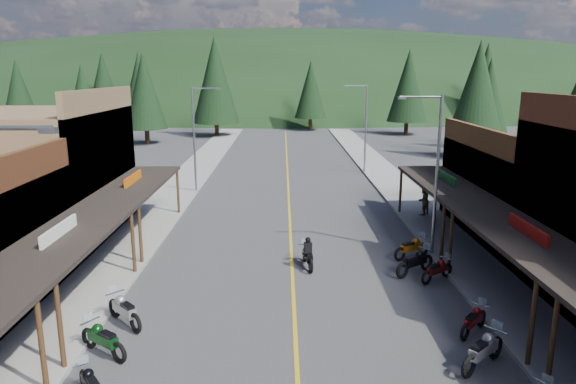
{
  "coord_description": "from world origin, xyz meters",
  "views": [
    {
      "loc": [
        -0.42,
        -16.49,
        8.99
      ],
      "look_at": [
        -0.16,
        9.3,
        3.0
      ],
      "focal_mm": 32.0,
      "sensor_mm": 36.0,
      "label": 1
    }
  ],
  "objects_px": {
    "bike_west_6": "(91,384)",
    "bike_east_7": "(483,349)",
    "bike_west_7": "(103,338)",
    "bike_east_10": "(415,261)",
    "bike_east_11": "(412,247)",
    "bike_west_8": "(124,309)",
    "rider_on_bike": "(308,255)",
    "pedestrian_east_b": "(423,200)",
    "pine_9": "(489,96)",
    "shop_east_3": "(536,191)",
    "pine_3": "(311,89)",
    "bike_east_9": "(437,269)",
    "pine_8": "(84,102)",
    "pine_10": "(144,91)",
    "pine_1": "(140,84)",
    "pine_7": "(103,83)",
    "pine_11": "(478,91)",
    "pine_5": "(486,79)",
    "pine_2": "(215,80)",
    "streetlight_1": "(196,135)",
    "pine_4": "(408,85)",
    "bike_east_8": "(474,319)",
    "pine_0": "(18,90)",
    "shop_west_3": "(40,175)"
  },
  "relations": [
    {
      "from": "bike_west_6",
      "to": "bike_east_7",
      "type": "distance_m",
      "value": 11.67
    },
    {
      "from": "bike_west_7",
      "to": "bike_east_10",
      "type": "relative_size",
      "value": 0.94
    },
    {
      "from": "bike_east_11",
      "to": "bike_west_8",
      "type": "bearing_deg",
      "value": -90.11
    },
    {
      "from": "rider_on_bike",
      "to": "pedestrian_east_b",
      "type": "height_order",
      "value": "pedestrian_east_b"
    },
    {
      "from": "bike_west_8",
      "to": "pedestrian_east_b",
      "type": "xyz_separation_m",
      "value": [
        14.71,
        14.36,
        0.44
      ]
    },
    {
      "from": "pine_9",
      "to": "bike_west_8",
      "type": "relative_size",
      "value": 4.73
    },
    {
      "from": "shop_east_3",
      "to": "rider_on_bike",
      "type": "relative_size",
      "value": 5.09
    },
    {
      "from": "pine_3",
      "to": "bike_east_9",
      "type": "relative_size",
      "value": 5.51
    },
    {
      "from": "pine_8",
      "to": "pine_10",
      "type": "height_order",
      "value": "pine_10"
    },
    {
      "from": "pine_1",
      "to": "pine_3",
      "type": "relative_size",
      "value": 1.14
    },
    {
      "from": "pine_1",
      "to": "pine_7",
      "type": "bearing_deg",
      "value": 143.13
    },
    {
      "from": "pine_11",
      "to": "pine_10",
      "type": "bearing_deg",
      "value": 162.47
    },
    {
      "from": "pine_5",
      "to": "bike_west_6",
      "type": "xyz_separation_m",
      "value": [
        -39.77,
        -75.77,
        -7.43
      ]
    },
    {
      "from": "bike_west_6",
      "to": "pine_2",
      "type": "bearing_deg",
      "value": 57.19
    },
    {
      "from": "pine_9",
      "to": "pine_10",
      "type": "relative_size",
      "value": 0.93
    },
    {
      "from": "shop_east_3",
      "to": "bike_east_7",
      "type": "relative_size",
      "value": 4.76
    },
    {
      "from": "streetlight_1",
      "to": "pine_11",
      "type": "bearing_deg",
      "value": 30.7
    },
    {
      "from": "pine_2",
      "to": "bike_east_11",
      "type": "xyz_separation_m",
      "value": [
        15.95,
        -50.45,
        -7.38
      ]
    },
    {
      "from": "pine_4",
      "to": "bike_east_11",
      "type": "relative_size",
      "value": 5.82
    },
    {
      "from": "shop_east_3",
      "to": "pine_5",
      "type": "distance_m",
      "value": 64.22
    },
    {
      "from": "streetlight_1",
      "to": "pine_3",
      "type": "height_order",
      "value": "pine_3"
    },
    {
      "from": "rider_on_bike",
      "to": "pedestrian_east_b",
      "type": "relative_size",
      "value": 1.13
    },
    {
      "from": "pine_2",
      "to": "bike_east_8",
      "type": "distance_m",
      "value": 60.69
    },
    {
      "from": "pine_0",
      "to": "pine_3",
      "type": "height_order",
      "value": "same"
    },
    {
      "from": "pine_5",
      "to": "bike_east_8",
      "type": "xyz_separation_m",
      "value": [
        -27.71,
        -71.99,
        -7.44
      ]
    },
    {
      "from": "pine_2",
      "to": "bike_west_7",
      "type": "relative_size",
      "value": 6.35
    },
    {
      "from": "pine_7",
      "to": "bike_east_11",
      "type": "distance_m",
      "value": 78.55
    },
    {
      "from": "bike_east_10",
      "to": "bike_east_11",
      "type": "xyz_separation_m",
      "value": [
        0.37,
        2.08,
        -0.05
      ]
    },
    {
      "from": "pine_5",
      "to": "pine_11",
      "type": "height_order",
      "value": "pine_5"
    },
    {
      "from": "pine_1",
      "to": "pine_2",
      "type": "xyz_separation_m",
      "value": [
        14.0,
        -12.0,
        0.75
      ]
    },
    {
      "from": "pine_8",
      "to": "pine_9",
      "type": "xyz_separation_m",
      "value": [
        46.0,
        5.0,
        0.4
      ]
    },
    {
      "from": "rider_on_bike",
      "to": "pedestrian_east_b",
      "type": "bearing_deg",
      "value": 39.54
    },
    {
      "from": "shop_west_3",
      "to": "pine_9",
      "type": "bearing_deg",
      "value": 41.73
    },
    {
      "from": "pine_5",
      "to": "pine_10",
      "type": "xyz_separation_m",
      "value": [
        -52.0,
        -22.0,
        -1.21
      ]
    },
    {
      "from": "pine_8",
      "to": "pine_10",
      "type": "relative_size",
      "value": 0.86
    },
    {
      "from": "streetlight_1",
      "to": "rider_on_bike",
      "type": "height_order",
      "value": "streetlight_1"
    },
    {
      "from": "bike_east_8",
      "to": "pine_4",
      "type": "bearing_deg",
      "value": 122.44
    },
    {
      "from": "bike_east_9",
      "to": "pine_5",
      "type": "bearing_deg",
      "value": 121.31
    },
    {
      "from": "pine_1",
      "to": "bike_east_9",
      "type": "distance_m",
      "value": 72.32
    },
    {
      "from": "pine_0",
      "to": "bike_east_11",
      "type": "height_order",
      "value": "pine_0"
    },
    {
      "from": "pine_1",
      "to": "pine_11",
      "type": "distance_m",
      "value": 54.41
    },
    {
      "from": "pine_8",
      "to": "rider_on_bike",
      "type": "distance_m",
      "value": 40.93
    },
    {
      "from": "streetlight_1",
      "to": "pine_8",
      "type": "xyz_separation_m",
      "value": [
        -15.05,
        18.0,
        1.52
      ]
    },
    {
      "from": "pine_9",
      "to": "bike_west_6",
      "type": "relative_size",
      "value": 5.55
    },
    {
      "from": "bike_west_7",
      "to": "bike_east_9",
      "type": "relative_size",
      "value": 1.1
    },
    {
      "from": "pine_11",
      "to": "pedestrian_east_b",
      "type": "bearing_deg",
      "value": -116.64
    },
    {
      "from": "pine_1",
      "to": "bike_east_11",
      "type": "xyz_separation_m",
      "value": [
        29.95,
        -62.45,
        -6.62
      ]
    },
    {
      "from": "pine_5",
      "to": "pine_9",
      "type": "relative_size",
      "value": 1.3
    },
    {
      "from": "pine_0",
      "to": "pine_8",
      "type": "xyz_separation_m",
      "value": [
        18.0,
        -22.0,
        -0.51
      ]
    },
    {
      "from": "pine_1",
      "to": "bike_west_8",
      "type": "xyz_separation_m",
      "value": [
        17.8,
        -69.26,
        -6.59
      ]
    }
  ]
}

